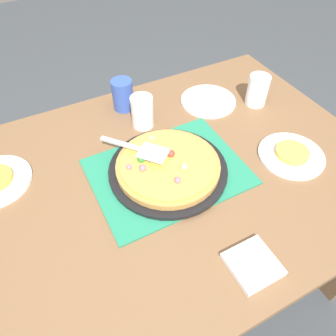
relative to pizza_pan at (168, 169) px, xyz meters
name	(u,v)px	position (x,y,z in m)	size (l,w,h in m)	color
ground_plane	(168,272)	(0.00, 0.00, -0.76)	(8.00, 8.00, 0.00)	#3D4247
dining_table	(168,193)	(0.00, 0.00, -0.12)	(1.40, 1.00, 0.75)	brown
placemat	(168,172)	(0.00, 0.00, -0.01)	(0.48, 0.36, 0.01)	#237F5B
pizza_pan	(168,169)	(0.00, 0.00, 0.00)	(0.38, 0.38, 0.01)	black
pizza	(168,165)	(0.00, 0.00, 0.02)	(0.33, 0.33, 0.05)	#B78442
plate_far_right	(291,155)	(0.40, -0.13, -0.01)	(0.22, 0.22, 0.01)	white
plate_side	(208,101)	(0.32, 0.26, -0.01)	(0.22, 0.22, 0.01)	white
served_slice_right	(292,153)	(0.40, -0.13, 0.01)	(0.11, 0.11, 0.02)	#EAB747
cup_near	(123,95)	(0.01, 0.38, 0.05)	(0.08, 0.08, 0.12)	#3351AD
cup_far	(257,90)	(0.48, 0.17, 0.05)	(0.08, 0.08, 0.12)	white
cup_corner	(142,112)	(0.03, 0.25, 0.05)	(0.08, 0.08, 0.12)	white
pizza_server	(139,149)	(-0.06, 0.07, 0.06)	(0.18, 0.20, 0.01)	silver
napkin_stack	(253,264)	(0.04, -0.38, -0.01)	(0.12, 0.12, 0.02)	white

